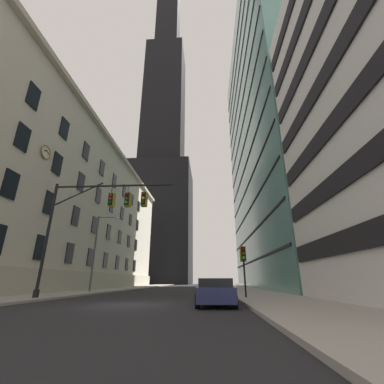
{
  "coord_description": "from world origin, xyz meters",
  "views": [
    {
      "loc": [
        4.26,
        -14.0,
        1.2
      ],
      "look_at": [
        1.39,
        29.67,
        16.74
      ],
      "focal_mm": 23.33,
      "sensor_mm": 36.0,
      "label": 1
    }
  ],
  "objects": [
    {
      "name": "street_lamppost",
      "position": [
        -7.74,
        12.81,
        4.86
      ],
      "size": [
        2.5,
        0.32,
        7.93
      ],
      "color": "#47474C",
      "rests_on": "sidewalk_left"
    },
    {
      "name": "station_building",
      "position": [
        -17.42,
        22.46,
        11.32
      ],
      "size": [
        13.53,
        56.92,
        22.68
      ],
      "color": "beige",
      "rests_on": "ground"
    },
    {
      "name": "traffic_light_near_right",
      "position": [
        6.66,
        4.12,
        2.78
      ],
      "size": [
        0.4,
        0.63,
        3.32
      ],
      "color": "black",
      "rests_on": "sidewalk_right"
    },
    {
      "name": "traffic_signal_mast",
      "position": [
        -3.22,
        2.77,
        5.98
      ],
      "size": [
        8.93,
        0.63,
        7.92
      ],
      "color": "black",
      "rests_on": "sidewalk_left"
    },
    {
      "name": "sidewalk_right",
      "position": [
        8.5,
        0.0,
        0.07
      ],
      "size": [
        5.0,
        160.0,
        0.15
      ],
      "primitive_type": "cube",
      "color": "gray",
      "rests_on": "ground"
    },
    {
      "name": "glass_office_midrise",
      "position": [
        18.31,
        27.2,
        26.96
      ],
      "size": [
        14.73,
        41.47,
        53.93
      ],
      "color": "slate",
      "rests_on": "ground"
    },
    {
      "name": "ground_plane",
      "position": [
        0.0,
        0.0,
        -0.05
      ],
      "size": [
        102.0,
        160.0,
        0.1
      ],
      "primitive_type": "cube",
      "color": "black"
    },
    {
      "name": "parked_car",
      "position": [
        4.55,
        -0.05,
        0.67
      ],
      "size": [
        1.91,
        4.76,
        1.3
      ],
      "color": "navy",
      "rests_on": "ground"
    },
    {
      "name": "dark_skyscraper",
      "position": [
        -13.55,
        75.03,
        60.28
      ],
      "size": [
        23.1,
        23.1,
        208.51
      ],
      "color": "black",
      "rests_on": "ground"
    }
  ]
}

